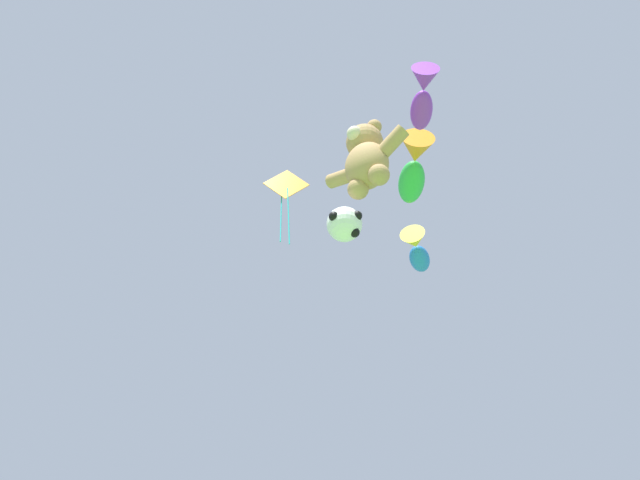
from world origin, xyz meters
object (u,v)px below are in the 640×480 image
Objects in this scene: teddy_bear_kite at (366,158)px; fish_kite_emerald at (414,166)px; diamond_kite at (286,189)px; fish_kite_cobalt at (417,250)px; fish_kite_violet at (423,95)px; soccer_ball_kite at (345,224)px.

fish_kite_emerald is (-0.08, 2.37, 2.27)m from teddy_bear_kite.
fish_kite_cobalt is at bearing 74.69° from diamond_kite.
fish_kite_emerald is (-1.56, 1.92, 0.61)m from fish_kite_violet.
teddy_bear_kite is at bearing -7.77° from soccer_ball_kite.
fish_kite_emerald is 3.21m from fish_kite_cobalt.
teddy_bear_kite is 1.07× the size of fish_kite_emerald.
teddy_bear_kite is 1.29× the size of fish_kite_cobalt.
fish_kite_violet is at bearing 17.02° from teddy_bear_kite.
fish_kite_emerald is (0.69, 2.26, 3.86)m from soccer_ball_kite.
fish_kite_cobalt is (-1.87, 5.03, 2.37)m from teddy_bear_kite.
soccer_ball_kite is 0.39× the size of fish_kite_emerald.
diamond_kite reaches higher than fish_kite_violet.
soccer_ball_kite is 6.42m from fish_kite_cobalt.
teddy_bear_kite is 3.28m from fish_kite_emerald.
soccer_ball_kite is 0.26× the size of diamond_kite.
diamond_kite is (-3.02, -1.83, -0.20)m from fish_kite_emerald.
soccer_ball_kite is 0.48× the size of fish_kite_cobalt.
fish_kite_emerald is 1.21× the size of fish_kite_cobalt.
fish_kite_cobalt is at bearing 126.19° from fish_kite_violet.
teddy_bear_kite is 2.72× the size of soccer_ball_kite.
fish_kite_emerald is at bearing 91.93° from teddy_bear_kite.
fish_kite_cobalt is 4.67m from diamond_kite.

